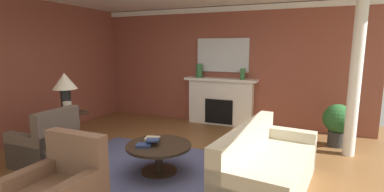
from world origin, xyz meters
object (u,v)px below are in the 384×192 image
at_px(armchair_near_window, 46,146).
at_px(table_lamp, 65,85).
at_px(mantel_mirror, 223,55).
at_px(side_table, 68,128).
at_px(fireplace, 220,103).
at_px(coffee_table, 159,152).
at_px(sofa, 266,169).
at_px(vase_mantel_left, 199,71).
at_px(vase_on_side_table, 67,108).
at_px(vase_mantel_right, 243,74).
at_px(potted_plant, 338,122).

distance_m(armchair_near_window, table_lamp, 1.19).
distance_m(mantel_mirror, side_table, 3.84).
relative_size(fireplace, coffee_table, 1.80).
bearing_deg(sofa, mantel_mirror, 117.30).
relative_size(sofa, coffee_table, 2.19).
relative_size(vase_mantel_left, vase_on_side_table, 1.40).
height_order(table_lamp, vase_mantel_right, table_lamp).
bearing_deg(side_table, sofa, -2.35).
bearing_deg(vase_on_side_table, fireplace, 55.90).
distance_m(mantel_mirror, vase_mantel_right, 0.72).
relative_size(mantel_mirror, side_table, 1.87).
bearing_deg(armchair_near_window, vase_mantel_left, 69.07).
bearing_deg(side_table, coffee_table, -6.86).
xyz_separation_m(coffee_table, table_lamp, (-2.11, 0.25, 0.89)).
relative_size(sofa, table_lamp, 2.92).
distance_m(sofa, potted_plant, 2.52).
distance_m(vase_on_side_table, potted_plant, 5.10).
relative_size(mantel_mirror, sofa, 0.60).
bearing_deg(mantel_mirror, vase_mantel_left, -162.82).
distance_m(mantel_mirror, potted_plant, 2.96).
height_order(fireplace, coffee_table, fireplace).
bearing_deg(vase_on_side_table, side_table, 141.34).
bearing_deg(vase_mantel_right, vase_on_side_table, -131.36).
bearing_deg(table_lamp, mantel_mirror, 53.93).
distance_m(fireplace, armchair_near_window, 3.98).
relative_size(fireplace, sofa, 0.82).
bearing_deg(vase_mantel_left, vase_on_side_table, -116.43).
xyz_separation_m(mantel_mirror, vase_on_side_table, (-1.98, -3.04, -0.90)).
xyz_separation_m(fireplace, armchair_near_window, (-1.87, -3.51, -0.24)).
bearing_deg(table_lamp, coffee_table, -6.86).
bearing_deg(mantel_mirror, armchair_near_window, -117.30).
distance_m(mantel_mirror, sofa, 3.74).
bearing_deg(vase_on_side_table, armchair_near_window, -80.03).
height_order(coffee_table, potted_plant, potted_plant).
relative_size(coffee_table, table_lamp, 1.33).
bearing_deg(potted_plant, armchair_near_window, -147.26).
xyz_separation_m(mantel_mirror, armchair_near_window, (-1.87, -3.63, -1.41)).
xyz_separation_m(coffee_table, side_table, (-2.11, 0.25, 0.06)).
height_order(mantel_mirror, vase_mantel_left, mantel_mirror).
bearing_deg(mantel_mirror, sofa, -62.70).
bearing_deg(coffee_table, potted_plant, 42.79).
distance_m(fireplace, potted_plant, 2.66).
relative_size(mantel_mirror, vase_mantel_right, 5.00).
bearing_deg(fireplace, vase_mantel_right, -5.13).
height_order(sofa, vase_mantel_right, vase_mantel_right).
height_order(fireplace, vase_mantel_right, vase_mantel_right).
height_order(sofa, potted_plant, sofa).
relative_size(sofa, potted_plant, 2.64).
bearing_deg(fireplace, sofa, -61.76).
distance_m(coffee_table, vase_mantel_right, 3.20).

